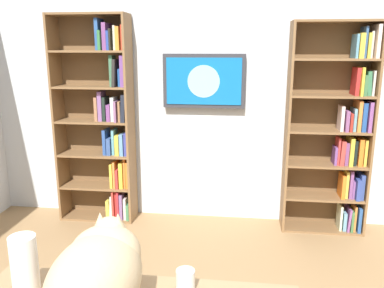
# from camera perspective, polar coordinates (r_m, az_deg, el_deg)

# --- Properties ---
(wall_back) EXTENTS (4.52, 0.06, 2.70)m
(wall_back) POSITION_cam_1_polar(r_m,az_deg,el_deg) (3.93, 2.47, 8.23)
(wall_back) COLOR silver
(wall_back) RESTS_ON ground
(bookshelf_left) EXTENTS (0.76, 0.28, 1.95)m
(bookshelf_left) POSITION_cam_1_polar(r_m,az_deg,el_deg) (3.92, 20.18, 1.67)
(bookshelf_left) COLOR brown
(bookshelf_left) RESTS_ON ground
(bookshelf_right) EXTENTS (0.75, 0.28, 2.03)m
(bookshelf_right) POSITION_cam_1_polar(r_m,az_deg,el_deg) (4.03, -12.51, 2.96)
(bookshelf_right) COLOR brown
(bookshelf_right) RESTS_ON ground
(wall_mounted_tv) EXTENTS (0.79, 0.07, 0.51)m
(wall_mounted_tv) POSITION_cam_1_polar(r_m,az_deg,el_deg) (3.85, 1.72, 8.99)
(wall_mounted_tv) COLOR #333338
(cat) EXTENTS (0.34, 0.67, 0.34)m
(cat) POSITION_cam_1_polar(r_m,az_deg,el_deg) (1.65, -13.26, -17.29)
(cat) COLOR #D1B284
(cat) RESTS_ON desk
(paper_towel_roll) EXTENTS (0.11, 0.11, 0.25)m
(paper_towel_roll) POSITION_cam_1_polar(r_m,az_deg,el_deg) (1.85, -22.85, -15.66)
(paper_towel_roll) COLOR white
(paper_towel_roll) RESTS_ON desk
(coffee_mug) EXTENTS (0.08, 0.08, 0.10)m
(coffee_mug) POSITION_cam_1_polar(r_m,az_deg,el_deg) (1.77, -0.94, -18.98)
(coffee_mug) COLOR white
(coffee_mug) RESTS_ON desk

